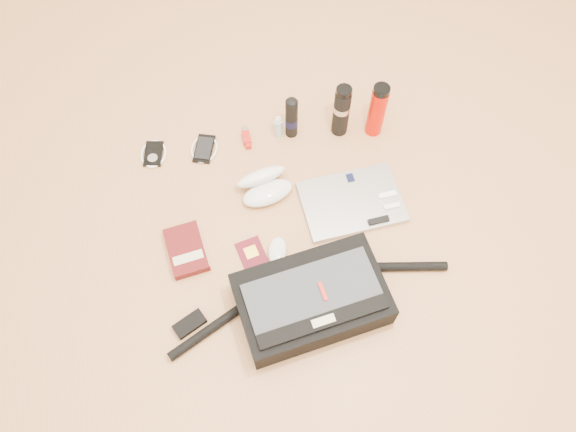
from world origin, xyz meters
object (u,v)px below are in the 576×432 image
Objects in this scene: laptop at (352,202)px; thermos_red at (377,110)px; messenger_bag at (311,299)px; book at (187,250)px; thermos_black at (341,111)px.

thermos_red is at bearing 59.00° from laptop.
thermos_red reaches higher than messenger_bag.
laptop is 1.83× the size of book.
messenger_bag is 4.03× the size of thermos_black.
book is at bearing -147.86° from thermos_black.
thermos_red is (0.13, -0.02, 0.00)m from thermos_black.
thermos_red is at bearing 51.42° from messenger_bag.
book is at bearing -153.94° from thermos_red.
messenger_bag is 0.46m from book.
messenger_bag is at bearing -43.02° from book.
book is 0.84m from thermos_red.
thermos_black is (0.26, 0.66, 0.06)m from messenger_bag.
laptop is at bearing 48.81° from messenger_bag.
book is at bearing 136.63° from messenger_bag.
messenger_bag is at bearing -126.76° from laptop.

